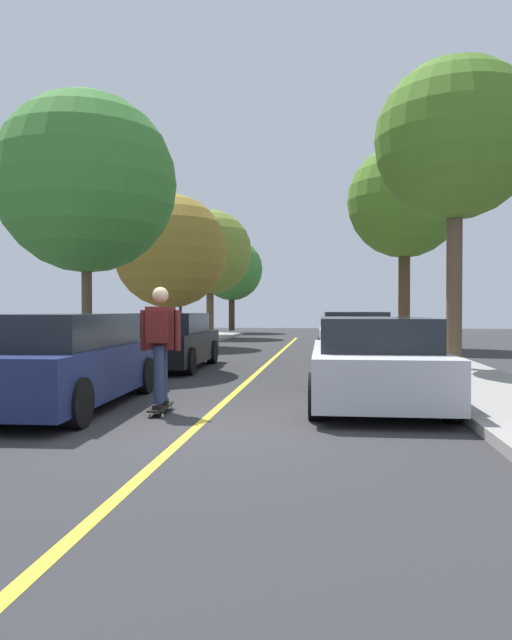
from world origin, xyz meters
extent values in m
plane|color=#2D2D30|center=(0.00, 0.00, 0.00)|extent=(80.00, 80.00, 0.00)
cube|color=gold|center=(0.00, 4.00, 0.00)|extent=(0.12, 39.20, 0.01)
cube|color=navy|center=(-2.36, 1.22, 0.55)|extent=(1.97, 4.51, 0.74)
cube|color=black|center=(-2.36, 1.16, 1.17)|extent=(1.70, 3.01, 0.50)
cylinder|color=black|center=(-1.46, -0.26, 0.32)|extent=(0.24, 0.65, 0.64)
cylinder|color=black|center=(-1.58, 2.77, 0.32)|extent=(0.24, 0.65, 0.64)
cylinder|color=black|center=(-3.26, 2.71, 0.32)|extent=(0.24, 0.65, 0.64)
cube|color=black|center=(-2.36, 7.08, 0.54)|extent=(1.90, 4.25, 0.73)
cube|color=black|center=(-2.36, 7.11, 1.15)|extent=(1.65, 2.44, 0.49)
cylinder|color=black|center=(-1.48, 5.68, 0.32)|extent=(0.23, 0.64, 0.64)
cylinder|color=black|center=(-3.21, 5.66, 0.32)|extent=(0.23, 0.64, 0.64)
cylinder|color=black|center=(-1.52, 8.50, 0.32)|extent=(0.23, 0.64, 0.64)
cylinder|color=black|center=(-3.24, 8.48, 0.32)|extent=(0.23, 0.64, 0.64)
cube|color=#B7B7BC|center=(2.36, 2.30, 0.53)|extent=(1.95, 4.63, 0.69)
cube|color=black|center=(2.36, 2.28, 1.12)|extent=(1.70, 2.95, 0.49)
cylinder|color=black|center=(1.46, 3.89, 0.32)|extent=(0.23, 0.64, 0.64)
cylinder|color=black|center=(3.24, 3.91, 0.32)|extent=(0.23, 0.64, 0.64)
cylinder|color=black|center=(1.49, 0.69, 0.32)|extent=(0.23, 0.64, 0.64)
cylinder|color=black|center=(3.27, 0.71, 0.32)|extent=(0.23, 0.64, 0.64)
cube|color=#B7B7BC|center=(2.36, 9.26, 0.55)|extent=(1.99, 4.51, 0.74)
cube|color=black|center=(2.37, 9.11, 1.17)|extent=(1.71, 2.55, 0.50)
cylinder|color=black|center=(1.45, 10.77, 0.32)|extent=(0.24, 0.65, 0.64)
cylinder|color=black|center=(3.20, 10.82, 0.32)|extent=(0.24, 0.65, 0.64)
cylinder|color=black|center=(1.53, 7.71, 0.32)|extent=(0.24, 0.65, 0.64)
cylinder|color=black|center=(3.28, 7.75, 0.32)|extent=(0.24, 0.65, 0.64)
cylinder|color=brown|center=(-4.54, 7.16, 1.87)|extent=(0.26, 0.26, 3.46)
sphere|color=#3D7F33|center=(-4.54, 7.16, 4.75)|extent=(4.61, 4.61, 4.61)
cylinder|color=#4C3823|center=(-4.54, 15.16, 1.46)|extent=(0.30, 0.30, 2.64)
sphere|color=olive|center=(-4.54, 15.16, 3.80)|extent=(4.48, 4.48, 4.48)
cylinder|color=brown|center=(-4.54, 22.92, 1.67)|extent=(0.38, 0.38, 3.06)
sphere|color=olive|center=(-4.54, 22.92, 4.54)|extent=(4.42, 4.42, 4.42)
cylinder|color=#3D2D1E|center=(-4.54, 29.85, 1.60)|extent=(0.39, 0.39, 2.92)
sphere|color=#3D7F33|center=(-4.54, 29.85, 4.10)|extent=(4.00, 4.00, 4.00)
cylinder|color=brown|center=(4.54, 6.70, 2.19)|extent=(0.35, 0.35, 4.10)
sphere|color=#4C7A23|center=(4.54, 6.70, 5.40)|extent=(3.67, 3.67, 3.67)
cylinder|color=#4C3823|center=(4.54, 15.53, 2.23)|extent=(0.44, 0.44, 4.18)
sphere|color=#4C7A23|center=(4.54, 15.53, 5.64)|extent=(4.33, 4.33, 4.33)
cylinder|color=#B2140F|center=(3.86, 7.81, 0.42)|extent=(0.20, 0.20, 0.55)
sphere|color=#B2140F|center=(3.86, 7.81, 0.75)|extent=(0.18, 0.18, 0.18)
cylinder|color=#38383D|center=(-4.11, 15.10, 2.46)|extent=(0.12, 0.12, 4.64)
cube|color=#EAE5C6|center=(-4.11, 15.10, 4.90)|extent=(0.36, 0.24, 0.20)
cube|color=black|center=(-0.73, 0.90, 0.09)|extent=(0.29, 0.86, 0.02)
cylinder|color=beige|center=(-0.86, 1.23, 0.03)|extent=(0.03, 0.06, 0.06)
cylinder|color=beige|center=(-0.67, 1.25, 0.03)|extent=(0.03, 0.06, 0.06)
cylinder|color=beige|center=(-0.80, 0.55, 0.03)|extent=(0.03, 0.06, 0.06)
cylinder|color=beige|center=(-0.61, 0.57, 0.03)|extent=(0.03, 0.06, 0.06)
cube|color=#99999E|center=(-0.76, 1.24, 0.07)|extent=(0.10, 0.05, 0.02)
cube|color=#99999E|center=(-0.70, 0.56, 0.07)|extent=(0.10, 0.05, 0.02)
cube|color=black|center=(-0.75, 1.12, 0.13)|extent=(0.12, 0.27, 0.06)
cube|color=black|center=(-0.71, 0.68, 0.13)|extent=(0.12, 0.27, 0.06)
cylinder|color=#283351|center=(-0.74, 1.02, 0.57)|extent=(0.16, 0.16, 0.81)
cylinder|color=#283351|center=(-0.72, 0.78, 0.57)|extent=(0.16, 0.16, 0.81)
cube|color=#511919|center=(-0.73, 0.90, 1.22)|extent=(0.42, 0.25, 0.61)
sphere|color=tan|center=(-0.73, 0.90, 1.69)|extent=(0.23, 0.23, 0.23)
cylinder|color=#511919|center=(-0.98, 0.88, 1.19)|extent=(0.10, 0.10, 0.58)
cylinder|color=#511919|center=(-0.49, 0.92, 1.19)|extent=(0.10, 0.10, 0.58)
cube|color=#4C1414|center=(-0.72, 0.70, 1.24)|extent=(0.31, 0.20, 0.44)
camera|label=1|loc=(1.64, -7.14, 1.48)|focal=32.55mm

